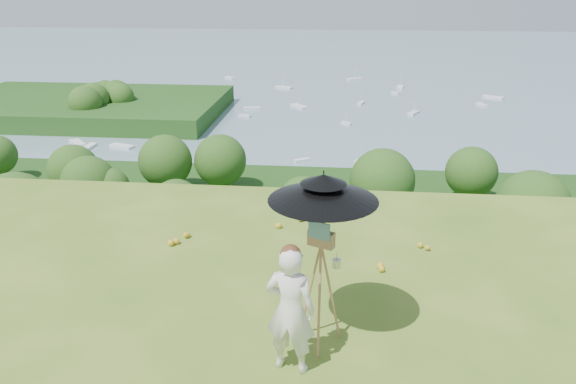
# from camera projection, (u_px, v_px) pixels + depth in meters

# --- Properties ---
(shoreline_tier) EXTENTS (170.00, 28.00, 8.00)m
(shoreline_tier) POSITION_uv_depth(u_px,v_px,m) (329.00, 252.00, 88.53)
(shoreline_tier) COLOR #71675A
(shoreline_tier) RESTS_ON bay_water
(bay_water) EXTENTS (700.00, 700.00, 0.00)m
(bay_water) POSITION_uv_depth(u_px,v_px,m) (340.00, 74.00, 241.25)
(bay_water) COLOR slate
(bay_water) RESTS_ON ground
(peninsula) EXTENTS (90.00, 60.00, 12.00)m
(peninsula) POSITION_uv_depth(u_px,v_px,m) (86.00, 98.00, 167.25)
(peninsula) COLOR #15370F
(peninsula) RESTS_ON bay_water
(slope_trees) EXTENTS (110.00, 50.00, 6.00)m
(slope_trees) POSITION_uv_depth(u_px,v_px,m) (320.00, 243.00, 43.85)
(slope_trees) COLOR #1E4514
(slope_trees) RESTS_ON forest_slope
(harbor_town) EXTENTS (110.00, 22.00, 5.00)m
(harbor_town) POSITION_uv_depth(u_px,v_px,m) (330.00, 214.00, 86.21)
(harbor_town) COLOR silver
(harbor_town) RESTS_ON shoreline_tier
(moored_boats) EXTENTS (140.00, 140.00, 0.70)m
(moored_boats) POSITION_uv_depth(u_px,v_px,m) (296.00, 113.00, 168.80)
(moored_boats) COLOR white
(moored_boats) RESTS_ON bay_water
(painter) EXTENTS (0.65, 0.49, 1.60)m
(painter) POSITION_uv_depth(u_px,v_px,m) (290.00, 310.00, 6.40)
(painter) COLOR white
(painter) RESTS_ON ground
(field_easel) EXTENTS (0.86, 0.86, 1.70)m
(field_easel) POSITION_uv_depth(u_px,v_px,m) (320.00, 284.00, 6.84)
(field_easel) COLOR #AF7E49
(field_easel) RESTS_ON ground
(sun_umbrella) EXTENTS (1.65, 1.65, 0.91)m
(sun_umbrella) POSITION_uv_depth(u_px,v_px,m) (323.00, 207.00, 6.51)
(sun_umbrella) COLOR black
(sun_umbrella) RESTS_ON field_easel
(painter_cap) EXTENTS (0.28, 0.31, 0.10)m
(painter_cap) POSITION_uv_depth(u_px,v_px,m) (291.00, 251.00, 6.13)
(painter_cap) COLOR #D37473
(painter_cap) RESTS_ON painter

